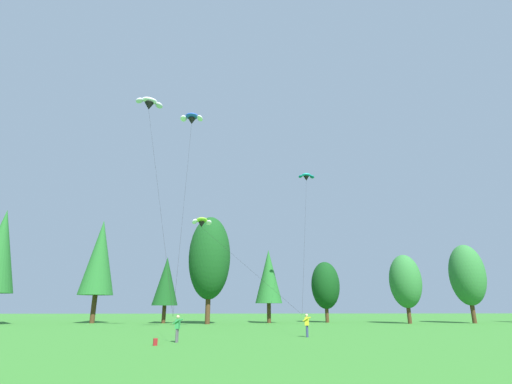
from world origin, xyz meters
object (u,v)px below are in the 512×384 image
object	(u,v)px
parafoil_kite_mid_lime_white	(202,222)
backpack	(155,342)
kite_flyer_near	(178,326)
parafoil_kite_high_blue_white	(192,119)
parafoil_kite_far_white	(149,103)
kite_flyer_mid	(307,323)
parafoil_kite_low_teal	(306,177)

from	to	relation	value
parafoil_kite_mid_lime_white	backpack	bearing A→B (deg)	-91.27
kite_flyer_near	parafoil_kite_high_blue_white	bearing A→B (deg)	97.73
parafoil_kite_high_blue_white	parafoil_kite_far_white	bearing A→B (deg)	156.81
parafoil_kite_high_blue_white	backpack	world-z (taller)	parafoil_kite_high_blue_white
kite_flyer_mid	parafoil_kite_far_white	bearing A→B (deg)	155.93
parafoil_kite_low_teal	backpack	bearing A→B (deg)	-121.29
kite_flyer_mid	parafoil_kite_high_blue_white	distance (m)	22.90
parafoil_kite_mid_lime_white	kite_flyer_near	bearing A→B (deg)	-88.05
backpack	kite_flyer_mid	bearing A→B (deg)	-76.64
parafoil_kite_far_white	parafoil_kite_low_teal	size ratio (longest dim) A/B	1.31
parafoil_kite_high_blue_white	parafoil_kite_low_teal	bearing A→B (deg)	39.74
parafoil_kite_high_blue_white	parafoil_kite_far_white	world-z (taller)	parafoil_kite_far_white
kite_flyer_mid	parafoil_kite_mid_lime_white	xyz separation A→B (m)	(-9.77, 12.29, 10.55)
parafoil_kite_high_blue_white	backpack	xyz separation A→B (m)	(0.24, -10.74, -20.63)
parafoil_kite_high_blue_white	parafoil_kite_mid_lime_white	bearing A→B (deg)	85.13
kite_flyer_mid	backpack	xyz separation A→B (m)	(-10.17, -6.00, -0.80)
parafoil_kite_far_white	parafoil_kite_high_blue_white	bearing A→B (deg)	-23.19
kite_flyer_near	parafoil_kite_mid_lime_white	size ratio (longest dim) A/B	0.13
parafoil_kite_mid_lime_white	parafoil_kite_low_teal	bearing A→B (deg)	16.37
parafoil_kite_low_teal	backpack	xyz separation A→B (m)	(-13.45, -22.12, -18.37)
parafoil_kite_low_teal	backpack	size ratio (longest dim) A/B	43.77
parafoil_kite_far_white	backpack	xyz separation A→B (m)	(5.35, -12.93, -23.57)
kite_flyer_mid	parafoil_kite_low_teal	distance (m)	24.07
parafoil_kite_far_white	backpack	size ratio (longest dim) A/B	57.14
parafoil_kite_high_blue_white	backpack	size ratio (longest dim) A/B	49.44
kite_flyer_near	parafoil_kite_far_white	xyz separation A→B (m)	(-6.31, 11.05, 22.77)
kite_flyer_near	kite_flyer_mid	distance (m)	10.08
parafoil_kite_high_blue_white	parafoil_kite_low_teal	xyz separation A→B (m)	(13.69, 11.38, -2.26)
parafoil_kite_low_teal	kite_flyer_near	bearing A→B (deg)	-121.67
kite_flyer_near	parafoil_kite_mid_lime_white	world-z (taller)	parafoil_kite_mid_lime_white
kite_flyer_mid	kite_flyer_near	bearing A→B (deg)	-155.93
kite_flyer_mid	parafoil_kite_far_white	distance (m)	28.42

